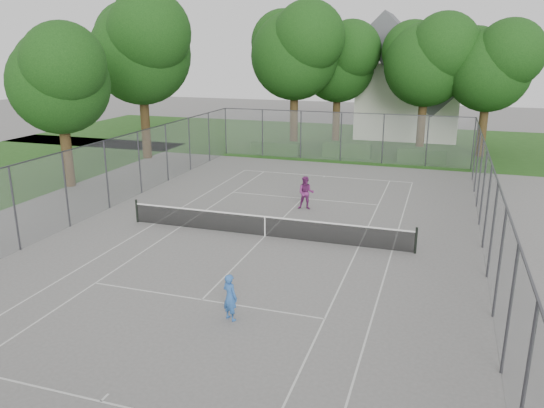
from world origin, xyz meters
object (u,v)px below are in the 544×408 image
(girl_player, at_px, (230,297))
(woman_player, at_px, (306,193))
(tennis_net, at_px, (265,225))
(house, at_px, (409,88))

(girl_player, relative_size, woman_player, 0.87)
(tennis_net, height_order, house, house)
(girl_player, height_order, woman_player, woman_player)
(tennis_net, relative_size, house, 1.18)
(woman_player, bearing_deg, house, 74.10)
(tennis_net, distance_m, woman_player, 4.59)
(tennis_net, height_order, woman_player, woman_player)
(tennis_net, bearing_deg, woman_player, 81.68)
(tennis_net, relative_size, girl_player, 8.68)
(house, bearing_deg, woman_player, -96.86)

